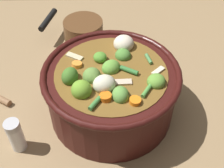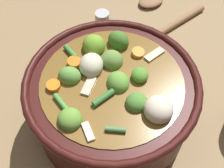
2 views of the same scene
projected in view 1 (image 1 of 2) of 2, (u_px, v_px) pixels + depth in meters
name	position (u px, v px, depth m)	size (l,w,h in m)	color
ground_plane	(111.00, 110.00, 0.75)	(1.10, 1.10, 0.00)	#8C704C
cooking_pot	(111.00, 90.00, 0.70)	(0.32, 0.32, 0.16)	#38110F
salt_shaker	(16.00, 135.00, 0.64)	(0.03, 0.03, 0.09)	silver
small_saucepan	(83.00, 32.00, 0.92)	(0.19, 0.15, 0.08)	brown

